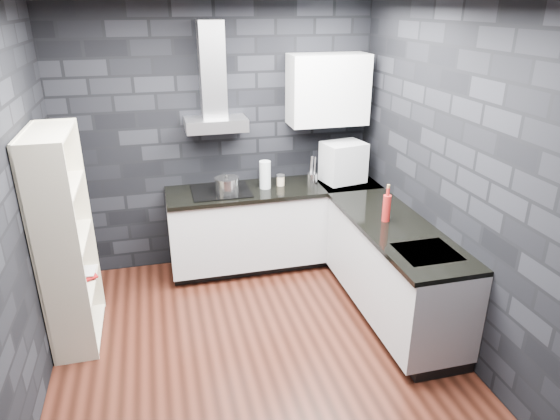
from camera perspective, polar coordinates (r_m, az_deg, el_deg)
name	(u,v)px	position (r m, az deg, el deg)	size (l,w,h in m)	color
ground	(253,342)	(4.39, -3.08, -14.85)	(3.20, 3.20, 0.00)	#3E1A12
wall_back	(219,140)	(5.25, -6.95, 7.97)	(3.20, 0.05, 2.70)	black
wall_front	(318,317)	(2.32, 4.42, -12.09)	(3.20, 0.05, 2.70)	black
wall_left	(12,215)	(3.80, -28.34, -0.51)	(0.05, 3.20, 2.70)	black
wall_right	(444,176)	(4.31, 18.25, 3.68)	(0.05, 3.20, 2.70)	black
toekick_back	(273,258)	(5.55, -0.78, -5.48)	(2.18, 0.50, 0.10)	black
toekick_right	(393,309)	(4.81, 12.78, -10.93)	(0.50, 1.78, 0.10)	black
counter_back_cab	(274,224)	(5.33, -0.70, -1.59)	(2.20, 0.60, 0.76)	silver
counter_right_cab	(393,268)	(4.58, 12.79, -6.52)	(0.60, 1.80, 0.76)	silver
counter_back_top	(274,189)	(5.17, -0.70, 2.41)	(2.20, 0.62, 0.04)	black
counter_right_top	(396,228)	(4.40, 13.12, -1.98)	(0.62, 1.80, 0.04)	black
counter_corner_top	(346,182)	(5.41, 7.55, 3.15)	(0.62, 0.62, 0.04)	black
hood_body	(216,124)	(5.01, -7.33, 9.70)	(0.60, 0.34, 0.12)	#BAB9BF
hood_chimney	(212,70)	(4.99, -7.74, 15.59)	(0.24, 0.20, 0.90)	#BAB9BF
upper_cabinet	(328,90)	(5.21, 5.49, 13.53)	(0.80, 0.35, 0.70)	silver
cooktop	(221,191)	(5.07, -6.77, 2.18)	(0.58, 0.50, 0.01)	black
sink_rim	(427,252)	(4.01, 16.46, -4.65)	(0.44, 0.40, 0.01)	#BAB9BF
pot	(227,186)	(5.00, -6.09, 2.79)	(0.23, 0.23, 0.14)	#BABABE
glass_vase	(265,175)	(5.10, -1.71, 4.05)	(0.12, 0.12, 0.28)	silver
storage_jar	(281,181)	(5.20, 0.06, 3.36)	(0.08, 0.08, 0.10)	beige
utensil_crock	(312,180)	(5.19, 3.69, 3.48)	(0.11, 0.11, 0.14)	#BABABE
appliance_garage	(343,162)	(5.27, 7.24, 5.46)	(0.41, 0.32, 0.41)	#B6B9BF
red_bottle	(386,208)	(4.42, 12.08, 0.19)	(0.07, 0.07, 0.24)	maroon
bookshelf	(65,240)	(4.37, -23.32, -3.22)	(0.34, 0.80, 1.80)	beige
fruit_bowl	(63,242)	(4.26, -23.57, -3.35)	(0.23, 0.23, 0.06)	white
book_red	(75,269)	(4.62, -22.33, -6.22)	(0.15, 0.02, 0.20)	maroon
book_second	(76,263)	(4.67, -22.28, -5.58)	(0.15, 0.02, 0.20)	#B2B2B2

